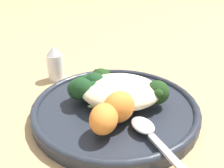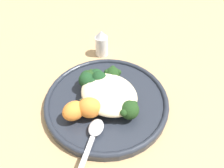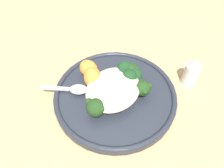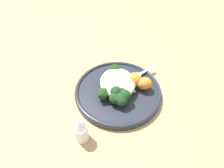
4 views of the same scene
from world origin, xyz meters
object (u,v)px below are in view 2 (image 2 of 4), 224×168
object	(u,v)px
quinoa_mound	(109,94)
kale_tuft	(93,79)
sweet_potato_chunk_0	(74,111)
sweet_potato_chunk_1	(90,108)
spoon	(94,132)
salt_shaker	(102,43)
broccoli_stalk_1	(114,96)
plate	(108,101)
broccoli_stalk_0	(123,109)
broccoli_stalk_2	(110,78)
broccoli_stalk_3	(90,82)

from	to	relation	value
quinoa_mound	kale_tuft	size ratio (longest dim) A/B	2.04
sweet_potato_chunk_0	sweet_potato_chunk_1	xyz separation A→B (m)	(-0.02, -0.03, 0.00)
sweet_potato_chunk_0	spoon	bearing A→B (deg)	-176.39
quinoa_mound	spoon	distance (m)	0.09
sweet_potato_chunk_1	salt_shaker	xyz separation A→B (m)	(0.15, -0.17, -0.01)
sweet_potato_chunk_0	broccoli_stalk_1	bearing A→B (deg)	-105.29
plate	quinoa_mound	size ratio (longest dim) A/B	2.13
quinoa_mound	sweet_potato_chunk_0	xyz separation A→B (m)	(0.02, 0.08, 0.00)
kale_tuft	broccoli_stalk_0	bearing A→B (deg)	175.18
broccoli_stalk_2	broccoli_stalk_0	bearing A→B (deg)	-135.14
broccoli_stalk_3	spoon	size ratio (longest dim) A/B	0.87
broccoli_stalk_2	sweet_potato_chunk_0	distance (m)	0.12
quinoa_mound	kale_tuft	world-z (taller)	kale_tuft
sweet_potato_chunk_1	spoon	bearing A→B (deg)	150.16
broccoli_stalk_1	sweet_potato_chunk_1	distance (m)	0.06
spoon	broccoli_stalk_3	bearing A→B (deg)	-157.32
quinoa_mound	salt_shaker	size ratio (longest dim) A/B	1.71
sweet_potato_chunk_1	plate	bearing A→B (deg)	-83.30
plate	broccoli_stalk_0	size ratio (longest dim) A/B	2.14
sweet_potato_chunk_1	quinoa_mound	bearing A→B (deg)	-87.73
quinoa_mound	spoon	size ratio (longest dim) A/B	1.27
quinoa_mound	salt_shaker	world-z (taller)	salt_shaker
plate	sweet_potato_chunk_0	size ratio (longest dim) A/B	5.89
plate	sweet_potato_chunk_0	distance (m)	0.09
quinoa_mound	salt_shaker	distance (m)	0.19
sweet_potato_chunk_0	sweet_potato_chunk_1	world-z (taller)	sweet_potato_chunk_1
sweet_potato_chunk_0	broccoli_stalk_0	bearing A→B (deg)	-129.77
sweet_potato_chunk_0	sweet_potato_chunk_1	size ratio (longest dim) A/B	0.97
broccoli_stalk_3	broccoli_stalk_2	bearing A→B (deg)	-89.12
sweet_potato_chunk_1	salt_shaker	world-z (taller)	salt_shaker
broccoli_stalk_0	broccoli_stalk_3	bearing A→B (deg)	162.55
broccoli_stalk_1	sweet_potato_chunk_1	world-z (taller)	sweet_potato_chunk_1
broccoli_stalk_1	broccoli_stalk_3	distance (m)	0.06
quinoa_mound	broccoli_stalk_1	bearing A→B (deg)	-138.91
salt_shaker	kale_tuft	bearing A→B (deg)	130.19
spoon	sweet_potato_chunk_0	bearing A→B (deg)	-116.82
sweet_potato_chunk_1	salt_shaker	bearing A→B (deg)	-48.10
salt_shaker	broccoli_stalk_1	bearing A→B (deg)	145.85
kale_tuft	spoon	distance (m)	0.12
spoon	salt_shaker	size ratio (longest dim) A/B	1.35
plate	broccoli_stalk_0	xyz separation A→B (m)	(-0.05, 0.01, 0.03)
salt_shaker	spoon	bearing A→B (deg)	134.89
spoon	salt_shaker	distance (m)	0.27
kale_tuft	spoon	xyz separation A→B (m)	(-0.10, 0.08, -0.02)
sweet_potato_chunk_0	spoon	xyz separation A→B (m)	(-0.06, -0.00, -0.02)
broccoli_stalk_0	broccoli_stalk_1	xyz separation A→B (m)	(0.04, -0.01, -0.00)
broccoli_stalk_1	spoon	xyz separation A→B (m)	(-0.03, 0.08, -0.01)
sweet_potato_chunk_0	salt_shaker	bearing A→B (deg)	-55.47
broccoli_stalk_2	spoon	bearing A→B (deg)	-163.54
quinoa_mound	spoon	bearing A→B (deg)	118.18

